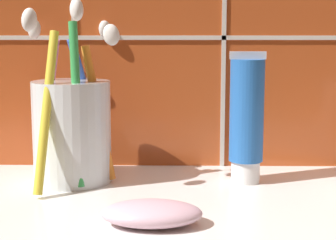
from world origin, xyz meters
TOP-DOWN VIEW (x-y plane):
  - sink_counter at (0.00, 0.00)cm, footprint 68.92×33.01cm
  - toothbrush_cup at (-14.68, 8.81)cm, footprint 11.36×16.08cm
  - toothpaste_tube at (3.65, 8.83)cm, footprint 3.74×3.57cm
  - soap_bar at (-5.66, -4.74)cm, footprint 8.40×5.10cm

SIDE VIEW (x-z plane):
  - sink_counter at x=0.00cm, z-range 0.00..2.00cm
  - soap_bar at x=-5.66cm, z-range 2.00..4.03cm
  - toothbrush_cup at x=-14.68cm, z-range -1.67..17.44cm
  - toothpaste_tube at x=3.65cm, z-range 1.93..15.73cm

